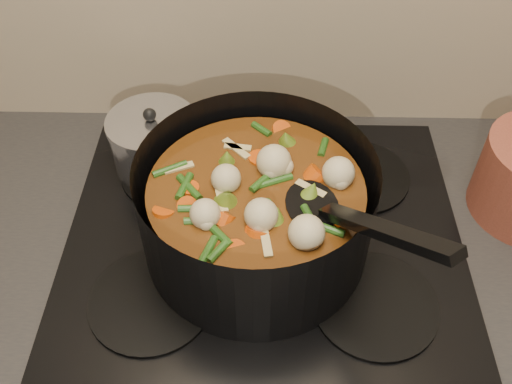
{
  "coord_description": "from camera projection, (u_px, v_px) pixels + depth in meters",
  "views": [
    {
      "loc": [
        0.0,
        1.36,
        1.63
      ],
      "look_at": [
        -0.01,
        1.91,
        1.05
      ],
      "focal_mm": 40.0,
      "sensor_mm": 36.0,
      "label": 1
    }
  ],
  "objects": [
    {
      "name": "stovetop",
      "position": [
        264.0,
        236.0,
        0.91
      ],
      "size": [
        0.62,
        0.54,
        0.03
      ],
      "color": "black",
      "rests_on": "counter"
    },
    {
      "name": "stockpot",
      "position": [
        257.0,
        211.0,
        0.83
      ],
      "size": [
        0.45,
        0.45,
        0.25
      ],
      "rotation": [
        0.0,
        0.0,
        0.42
      ],
      "color": "black",
      "rests_on": "stovetop"
    },
    {
      "name": "counter",
      "position": [
        262.0,
        370.0,
        1.25
      ],
      "size": [
        2.64,
        0.64,
        0.91
      ],
      "color": "brown",
      "rests_on": "ground"
    },
    {
      "name": "saucepan",
      "position": [
        154.0,
        143.0,
        0.97
      ],
      "size": [
        0.15,
        0.15,
        0.12
      ],
      "rotation": [
        0.0,
        0.0,
        -0.33
      ],
      "color": "silver",
      "rests_on": "stovetop"
    }
  ]
}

